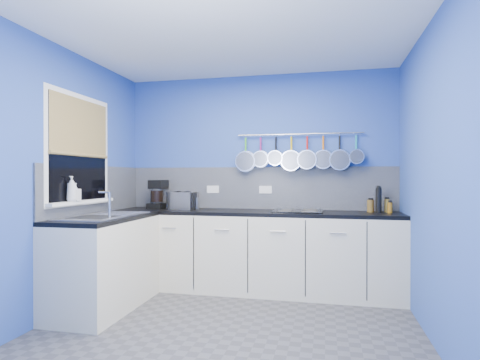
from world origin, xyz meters
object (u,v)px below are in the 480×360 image
at_px(soap_bottle_b, 75,192).
at_px(soap_bottle_a, 72,189).
at_px(hob, 298,211).
at_px(coffee_maker, 158,194).
at_px(toaster, 182,201).
at_px(paper_towel, 158,198).
at_px(canister, 195,203).

bearing_deg(soap_bottle_b, soap_bottle_a, -90.00).
relative_size(soap_bottle_a, hob, 0.45).
relative_size(soap_bottle_a, coffee_maker, 0.69).
xyz_separation_m(soap_bottle_b, coffee_maker, (0.34, 1.11, -0.06)).
bearing_deg(toaster, coffee_maker, -176.49).
distance_m(soap_bottle_b, coffee_maker, 1.17).
bearing_deg(hob, toaster, 179.00).
bearing_deg(soap_bottle_a, soap_bottle_b, 90.00).
distance_m(soap_bottle_b, paper_towel, 1.19).
distance_m(coffee_maker, hob, 1.71).
height_order(paper_towel, toaster, paper_towel).
bearing_deg(soap_bottle_b, toaster, 57.74).
bearing_deg(coffee_maker, hob, 5.95).
height_order(canister, hob, canister).
bearing_deg(canister, coffee_maker, -179.50).
xyz_separation_m(paper_towel, toaster, (0.35, -0.07, -0.02)).
distance_m(soap_bottle_a, hob, 2.33).
height_order(soap_bottle_a, canister, soap_bottle_a).
bearing_deg(coffee_maker, toaster, 0.39).
bearing_deg(paper_towel, toaster, -11.53).
height_order(soap_bottle_b, hob, soap_bottle_b).
relative_size(soap_bottle_b, paper_towel, 0.70).
bearing_deg(soap_bottle_a, hob, 28.36).
relative_size(soap_bottle_a, toaster, 0.76).
bearing_deg(paper_towel, hob, -3.19).
height_order(paper_towel, canister, paper_towel).
xyz_separation_m(toaster, hob, (1.36, -0.02, -0.10)).
distance_m(paper_towel, coffee_maker, 0.06).
bearing_deg(hob, coffee_maker, 177.61).
relative_size(soap_bottle_b, toaster, 0.55).
height_order(toaster, hob, toaster).
distance_m(coffee_maker, toaster, 0.35).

